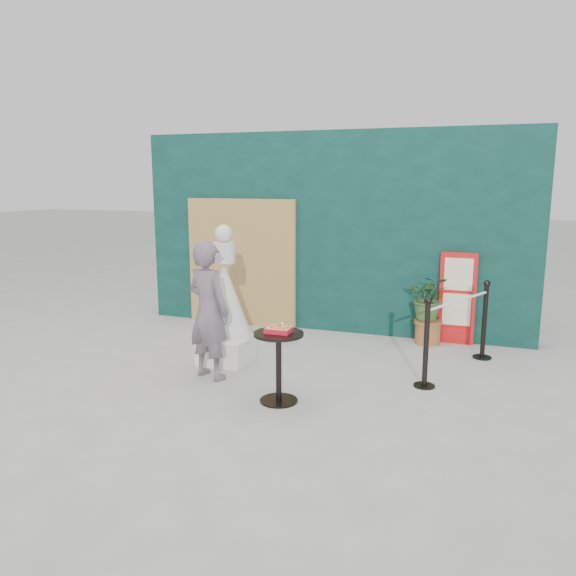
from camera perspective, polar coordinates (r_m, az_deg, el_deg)
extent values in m
plane|color=#ADAAA5|center=(6.02, -3.90, -11.48)|extent=(60.00, 60.00, 0.00)
cube|color=black|center=(8.58, 4.38, 5.64)|extent=(6.00, 0.30, 3.00)
cube|color=tan|center=(8.91, -4.76, 2.59)|extent=(1.80, 0.08, 2.00)
imported|color=#695A63|center=(6.54, -8.08, -2.28)|extent=(0.68, 0.55, 1.61)
cube|color=red|center=(8.23, 16.81, -1.03)|extent=(0.50, 0.06, 1.30)
cube|color=beige|center=(8.13, 16.93, 1.34)|extent=(0.38, 0.02, 0.45)
cube|color=beige|center=(8.22, 16.74, -2.10)|extent=(0.38, 0.02, 0.45)
cube|color=red|center=(8.31, 16.60, -4.45)|extent=(0.38, 0.02, 0.18)
cube|color=silver|center=(7.24, -6.32, -6.24)|extent=(0.59, 0.59, 0.32)
cone|color=white|center=(7.08, -6.43, -1.28)|extent=(0.68, 0.68, 0.96)
cylinder|color=silver|center=(6.98, -6.53, 3.62)|extent=(0.28, 0.28, 0.26)
sphere|color=silver|center=(6.95, -6.58, 5.54)|extent=(0.21, 0.21, 0.21)
cylinder|color=black|center=(6.02, -0.94, -11.35)|extent=(0.40, 0.40, 0.02)
cylinder|color=black|center=(5.89, -0.95, -8.20)|extent=(0.06, 0.06, 0.72)
cylinder|color=black|center=(5.78, -0.96, -4.69)|extent=(0.52, 0.52, 0.03)
cube|color=red|center=(5.77, -0.97, -4.31)|extent=(0.26, 0.19, 0.05)
cube|color=red|center=(5.76, -0.97, -4.04)|extent=(0.24, 0.17, 0.00)
cube|color=#BC8244|center=(5.78, -1.30, -3.84)|extent=(0.15, 0.14, 0.02)
cube|color=gold|center=(5.72, -0.57, -3.99)|extent=(0.13, 0.13, 0.02)
cone|color=yellow|center=(5.79, -0.61, -3.63)|extent=(0.06, 0.06, 0.06)
cylinder|color=#995F32|center=(8.22, 13.99, -4.51)|extent=(0.35, 0.35, 0.29)
cylinder|color=brown|center=(8.17, 14.05, -3.35)|extent=(0.39, 0.39, 0.05)
imported|color=#335424|center=(8.10, 14.16, -0.97)|extent=(0.58, 0.50, 0.65)
cylinder|color=black|center=(6.60, 13.66, -9.62)|extent=(0.24, 0.24, 0.02)
cylinder|color=black|center=(6.45, 13.85, -5.70)|extent=(0.06, 0.06, 0.96)
sphere|color=black|center=(6.32, 14.06, -1.27)|extent=(0.09, 0.09, 0.09)
cylinder|color=black|center=(7.81, 19.09, -6.67)|extent=(0.24, 0.24, 0.02)
cylinder|color=black|center=(7.68, 19.31, -3.32)|extent=(0.06, 0.06, 0.96)
sphere|color=black|center=(7.58, 19.55, 0.42)|extent=(0.09, 0.09, 0.09)
cylinder|color=silver|center=(6.96, 17.01, -1.24)|extent=(0.63, 1.31, 0.03)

